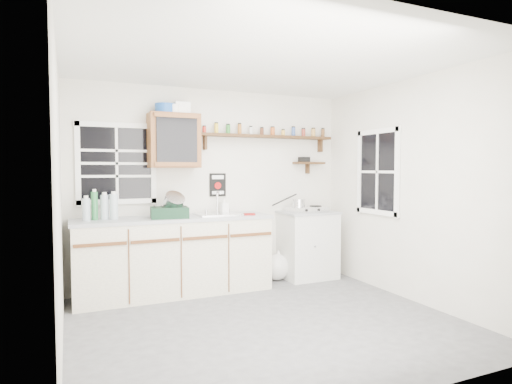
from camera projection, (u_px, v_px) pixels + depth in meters
room at (266, 193)px, 4.08m from camera, size 3.64×3.24×2.54m
main_cabinet at (175, 255)px, 5.07m from camera, size 2.31×0.63×0.92m
right_cabinet at (308, 244)px, 5.83m from camera, size 0.73×0.57×0.91m
sink at (218, 214)px, 5.27m from camera, size 0.52×0.44×0.29m
upper_cabinet at (174, 141)px, 5.14m from camera, size 0.60×0.32×0.65m
upper_cabinet_clutter at (172, 108)px, 5.11m from camera, size 0.41×0.24×0.14m
spice_shelf at (268, 136)px, 5.72m from camera, size 1.91×0.18×0.35m
secondary_shelf at (307, 163)px, 6.00m from camera, size 0.45×0.16×0.24m
warning_sign at (218, 185)px, 5.55m from camera, size 0.22×0.02×0.30m
window_back at (117, 163)px, 5.02m from camera, size 0.93×0.03×0.98m
window_right at (378, 172)px, 5.29m from camera, size 0.03×0.78×1.08m
water_bottles at (102, 207)px, 4.74m from camera, size 0.38×0.15×0.34m
dish_rack at (171, 209)px, 4.94m from camera, size 0.46×0.36×0.32m
soap_bottle at (224, 205)px, 5.48m from camera, size 0.10×0.10×0.20m
rag at (249, 214)px, 5.25m from camera, size 0.16×0.15×0.02m
hotplate at (307, 209)px, 5.78m from camera, size 0.54×0.29×0.08m
saucepan at (298, 203)px, 5.72m from camera, size 0.42×0.23×0.18m
trash_bag at (277, 267)px, 5.70m from camera, size 0.37×0.34×0.43m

